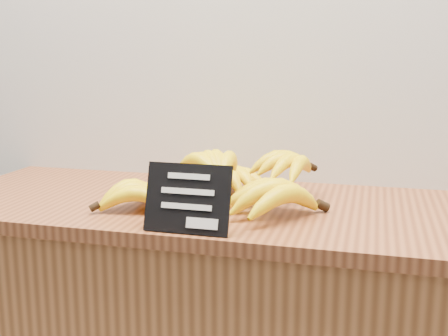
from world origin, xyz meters
The scene contains 3 objects.
counter_top centered at (0.13, 2.75, 0.92)m, with size 1.39×0.54×0.03m, color brown.
chalkboard_sign centered at (0.10, 2.52, 1.00)m, with size 0.17×0.01×0.13m, color black.
banana_pile centered at (0.15, 2.72, 0.98)m, with size 0.52×0.38×0.12m.
Camera 1 is at (0.44, 1.54, 1.27)m, focal length 45.00 mm.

